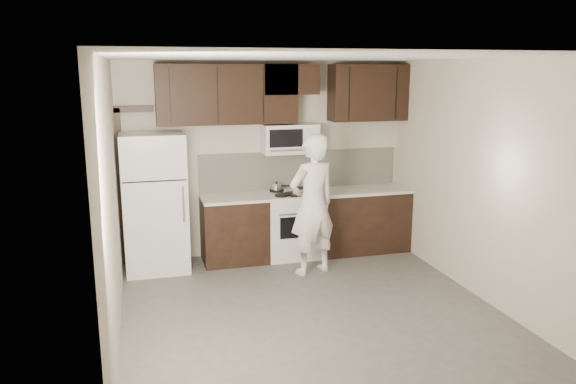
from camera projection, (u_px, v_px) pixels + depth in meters
name	position (u px, v px, depth m)	size (l,w,h in m)	color
floor	(313.00, 314.00, 6.05)	(4.50, 4.50, 0.00)	#4F4C4A
back_wall	(265.00, 159.00, 7.88)	(4.00, 4.00, 0.00)	#B7AE9C
ceiling	(316.00, 57.00, 5.47)	(4.50, 4.50, 0.00)	white
counter_run	(312.00, 223.00, 7.93)	(2.95, 0.64, 0.91)	black
stove	(292.00, 224.00, 7.85)	(0.76, 0.66, 0.94)	silver
backsplash	(300.00, 169.00, 8.03)	(2.90, 0.02, 0.54)	beige
upper_cabinets	(283.00, 92.00, 7.57)	(3.48, 0.35, 0.78)	black
microwave	(290.00, 139.00, 7.71)	(0.76, 0.42, 0.40)	silver
refrigerator	(155.00, 203.00, 7.24)	(0.80, 0.76, 1.80)	silver
door_trim	(124.00, 173.00, 7.37)	(0.50, 0.08, 2.12)	black
saucepan	(277.00, 187.00, 7.84)	(0.27, 0.15, 0.15)	silver
baking_tray	(302.00, 194.00, 7.67)	(0.39, 0.29, 0.02)	black
pizza	(302.00, 192.00, 7.66)	(0.26, 0.26, 0.02)	beige
person	(312.00, 205.00, 7.10)	(0.66, 0.43, 1.81)	white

